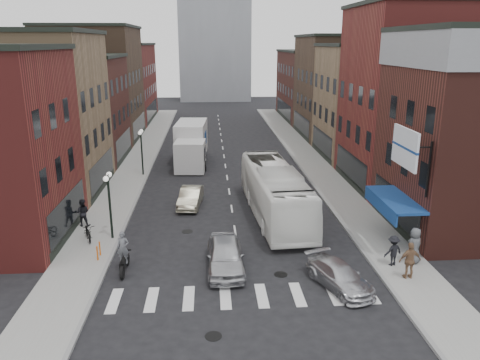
% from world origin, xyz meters
% --- Properties ---
extents(ground, '(160.00, 160.00, 0.00)m').
position_xyz_m(ground, '(0.00, 0.00, 0.00)').
color(ground, black).
rests_on(ground, ground).
extents(sidewalk_left, '(3.00, 74.00, 0.15)m').
position_xyz_m(sidewalk_left, '(-8.50, 22.00, 0.07)').
color(sidewalk_left, gray).
rests_on(sidewalk_left, ground).
extents(sidewalk_right, '(3.00, 74.00, 0.15)m').
position_xyz_m(sidewalk_right, '(8.50, 22.00, 0.07)').
color(sidewalk_right, gray).
rests_on(sidewalk_right, ground).
extents(curb_left, '(0.20, 74.00, 0.16)m').
position_xyz_m(curb_left, '(-7.00, 22.00, 0.00)').
color(curb_left, gray).
rests_on(curb_left, ground).
extents(curb_right, '(0.20, 74.00, 0.16)m').
position_xyz_m(curb_right, '(7.00, 22.00, 0.00)').
color(curb_right, gray).
rests_on(curb_right, ground).
extents(crosswalk_stripes, '(12.00, 2.20, 0.01)m').
position_xyz_m(crosswalk_stripes, '(0.00, -3.00, 0.00)').
color(crosswalk_stripes, silver).
rests_on(crosswalk_stripes, ground).
extents(bldg_left_mid_a, '(10.30, 10.20, 12.30)m').
position_xyz_m(bldg_left_mid_a, '(-14.99, 14.00, 6.15)').
color(bldg_left_mid_a, '#876B4A').
rests_on(bldg_left_mid_a, ground).
extents(bldg_left_mid_b, '(10.30, 10.20, 10.30)m').
position_xyz_m(bldg_left_mid_b, '(-14.99, 24.00, 5.15)').
color(bldg_left_mid_b, '#4B201A').
rests_on(bldg_left_mid_b, ground).
extents(bldg_left_far_a, '(10.30, 12.20, 13.30)m').
position_xyz_m(bldg_left_far_a, '(-14.99, 35.00, 6.65)').
color(bldg_left_far_a, '#483324').
rests_on(bldg_left_far_a, ground).
extents(bldg_left_far_b, '(10.30, 16.20, 11.30)m').
position_xyz_m(bldg_left_far_b, '(-14.99, 49.00, 5.65)').
color(bldg_left_far_b, maroon).
rests_on(bldg_left_far_b, ground).
extents(bldg_right_mid_a, '(10.30, 10.20, 14.30)m').
position_xyz_m(bldg_right_mid_a, '(15.00, 14.00, 7.15)').
color(bldg_right_mid_a, maroon).
rests_on(bldg_right_mid_a, ground).
extents(bldg_right_mid_b, '(10.30, 10.20, 11.30)m').
position_xyz_m(bldg_right_mid_b, '(14.99, 24.00, 5.65)').
color(bldg_right_mid_b, '#876B4A').
rests_on(bldg_right_mid_b, ground).
extents(bldg_right_far_a, '(10.30, 12.20, 12.30)m').
position_xyz_m(bldg_right_far_a, '(14.99, 35.00, 6.15)').
color(bldg_right_far_a, '#483324').
rests_on(bldg_right_far_a, ground).
extents(bldg_right_far_b, '(10.30, 16.20, 10.30)m').
position_xyz_m(bldg_right_far_b, '(14.99, 49.00, 5.15)').
color(bldg_right_far_b, '#4B201A').
rests_on(bldg_right_far_b, ground).
extents(awning_blue, '(1.80, 5.00, 0.78)m').
position_xyz_m(awning_blue, '(8.93, 2.50, 2.63)').
color(awning_blue, navy).
rests_on(awning_blue, ground).
extents(billboard_sign, '(1.52, 3.00, 3.70)m').
position_xyz_m(billboard_sign, '(8.59, 0.50, 6.13)').
color(billboard_sign, black).
rests_on(billboard_sign, ground).
extents(streetlamp_near, '(0.32, 1.22, 4.11)m').
position_xyz_m(streetlamp_near, '(-7.40, 4.00, 2.91)').
color(streetlamp_near, black).
rests_on(streetlamp_near, ground).
extents(streetlamp_far, '(0.32, 1.22, 4.11)m').
position_xyz_m(streetlamp_far, '(-7.40, 18.00, 2.91)').
color(streetlamp_far, black).
rests_on(streetlamp_far, ground).
extents(bike_rack, '(0.08, 0.68, 0.80)m').
position_xyz_m(bike_rack, '(-7.60, 1.30, 0.55)').
color(bike_rack, '#D8590C').
rests_on(bike_rack, sidewalk_left).
extents(box_truck, '(3.16, 9.14, 3.91)m').
position_xyz_m(box_truck, '(-3.24, 22.01, 1.93)').
color(box_truck, silver).
rests_on(box_truck, ground).
extents(motorcycle_rider, '(0.64, 2.21, 2.25)m').
position_xyz_m(motorcycle_rider, '(-5.98, -0.21, 1.05)').
color(motorcycle_rider, black).
rests_on(motorcycle_rider, ground).
extents(transit_bus, '(3.68, 12.53, 3.45)m').
position_xyz_m(transit_bus, '(2.84, 7.39, 1.72)').
color(transit_bus, white).
rests_on(transit_bus, ground).
extents(sedan_left_near, '(1.94, 4.72, 1.60)m').
position_xyz_m(sedan_left_near, '(-0.80, -0.22, 0.80)').
color(sedan_left_near, '#B9B9BE').
rests_on(sedan_left_near, ground).
extents(sedan_left_far, '(1.88, 4.24, 1.35)m').
position_xyz_m(sedan_left_far, '(-2.93, 9.76, 0.68)').
color(sedan_left_far, '#A8A388').
rests_on(sedan_left_far, ground).
extents(curb_car, '(3.04, 4.47, 1.20)m').
position_xyz_m(curb_car, '(4.61, -2.46, 0.60)').
color(curb_car, silver).
rests_on(curb_car, ground).
extents(parked_bicycle, '(1.30, 2.00, 0.99)m').
position_xyz_m(parked_bicycle, '(-8.76, 3.85, 0.65)').
color(parked_bicycle, black).
rests_on(parked_bicycle, sidewalk_left).
extents(ped_left_solo, '(0.88, 0.53, 1.77)m').
position_xyz_m(ped_left_solo, '(-9.60, 6.07, 1.03)').
color(ped_left_solo, black).
rests_on(ped_left_solo, sidewalk_left).
extents(ped_right_a, '(1.17, 0.85, 1.64)m').
position_xyz_m(ped_right_a, '(7.94, -0.62, 0.97)').
color(ped_right_a, black).
rests_on(ped_right_a, sidewalk_right).
extents(ped_right_b, '(1.13, 0.61, 1.89)m').
position_xyz_m(ped_right_b, '(8.21, -2.05, 1.10)').
color(ped_right_b, brown).
rests_on(ped_right_b, sidewalk_right).
extents(ped_right_c, '(1.13, 0.97, 1.96)m').
position_xyz_m(ped_right_c, '(9.15, -0.44, 1.13)').
color(ped_right_c, '#515458').
rests_on(ped_right_c, sidewalk_right).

